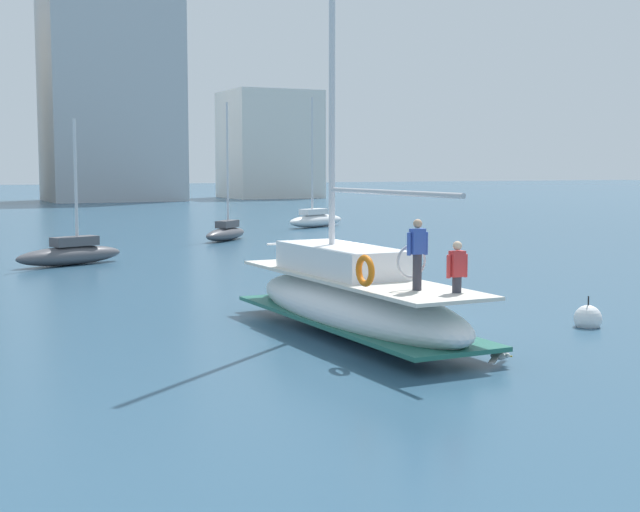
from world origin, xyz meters
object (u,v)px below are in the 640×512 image
main_sailboat (352,298)px  moored_catamaran (226,231)px  moored_sloop_near (71,253)px  moored_cutter_left (316,218)px  mooring_buoy (588,319)px  seagull (499,356)px

main_sailboat → moored_catamaran: size_ratio=1.66×
moored_catamaran → moored_sloop_near: bearing=-137.6°
moored_cutter_left → mooring_buoy: 39.71m
seagull → main_sailboat: bearing=105.7°
seagull → mooring_buoy: 5.53m
moored_sloop_near → seagull: bearing=-78.2°
moored_catamaran → seagull: (-5.26, -32.99, -0.34)m
moored_cutter_left → seagull: moored_cutter_left is taller
moored_sloop_near → mooring_buoy: (9.76, -20.97, -0.30)m
main_sailboat → seagull: (1.25, -4.43, -0.71)m
moored_sloop_near → mooring_buoy: size_ratio=6.47×
moored_catamaran → seagull: size_ratio=8.04×
main_sailboat → mooring_buoy: 6.34m
moored_catamaran → mooring_buoy: moored_catamaran is taller
moored_cutter_left → mooring_buoy: bearing=-104.4°
moored_sloop_near → moored_catamaran: (10.20, 9.30, 0.01)m
main_sailboat → moored_cutter_left: 40.05m
moored_sloop_near → seagull: size_ratio=6.39×
main_sailboat → moored_sloop_near: main_sailboat is taller
mooring_buoy → seagull: bearing=-150.6°
main_sailboat → moored_catamaran: main_sailboat is taller
moored_sloop_near → mooring_buoy: 23.14m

